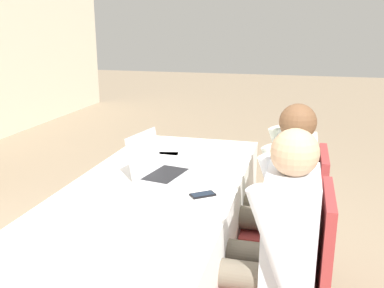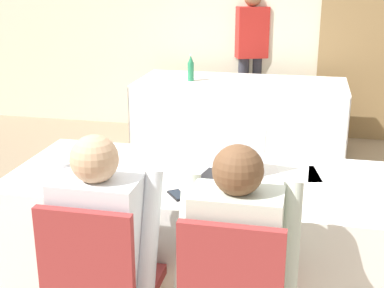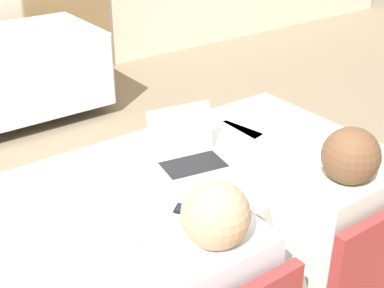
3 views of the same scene
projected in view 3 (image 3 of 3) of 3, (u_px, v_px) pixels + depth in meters
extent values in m
cube|color=white|center=(162.00, 178.00, 2.33)|extent=(2.06, 0.90, 0.02)
cube|color=white|center=(117.00, 193.00, 2.78)|extent=(2.06, 0.01, 0.59)
cube|color=white|center=(316.00, 169.00, 3.00)|extent=(0.01, 0.90, 0.59)
cube|color=white|center=(89.00, 57.00, 4.79)|extent=(0.01, 0.90, 0.59)
cube|color=#B7B7BC|center=(193.00, 167.00, 2.38)|extent=(0.35, 0.29, 0.02)
cube|color=black|center=(193.00, 164.00, 2.37)|extent=(0.30, 0.21, 0.00)
cube|color=#B7B7BC|center=(180.00, 130.00, 2.43)|extent=(0.31, 0.10, 0.23)
cube|color=black|center=(180.00, 130.00, 2.43)|extent=(0.28, 0.09, 0.20)
cube|color=black|center=(191.00, 210.00, 2.08)|extent=(0.13, 0.14, 0.01)
cube|color=#192333|center=(191.00, 209.00, 2.08)|extent=(0.11, 0.12, 0.00)
cube|color=white|center=(228.00, 132.00, 2.71)|extent=(0.26, 0.33, 0.00)
cube|color=white|center=(221.00, 194.00, 2.20)|extent=(0.27, 0.34, 0.00)
cube|color=white|center=(256.00, 126.00, 2.77)|extent=(0.21, 0.30, 0.00)
cube|color=#9E3333|center=(370.00, 269.00, 1.87)|extent=(0.40, 0.04, 0.45)
cylinder|color=silver|center=(255.00, 272.00, 1.79)|extent=(0.08, 0.26, 0.54)
sphere|color=tan|center=(216.00, 215.00, 1.50)|extent=(0.20, 0.20, 0.20)
cylinder|color=#665B4C|center=(312.00, 248.00, 2.23)|extent=(0.13, 0.42, 0.13)
cylinder|color=#665B4C|center=(281.00, 264.00, 2.13)|extent=(0.13, 0.42, 0.13)
cylinder|color=#665B4C|center=(277.00, 277.00, 2.49)|extent=(0.10, 0.10, 0.44)
cube|color=silver|center=(338.00, 239.00, 1.96)|extent=(0.36, 0.22, 0.52)
cylinder|color=silver|center=(365.00, 213.00, 2.10)|extent=(0.08, 0.26, 0.54)
cylinder|color=silver|center=(289.00, 254.00, 1.88)|extent=(0.08, 0.26, 0.54)
sphere|color=brown|center=(351.00, 156.00, 1.80)|extent=(0.20, 0.20, 0.20)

